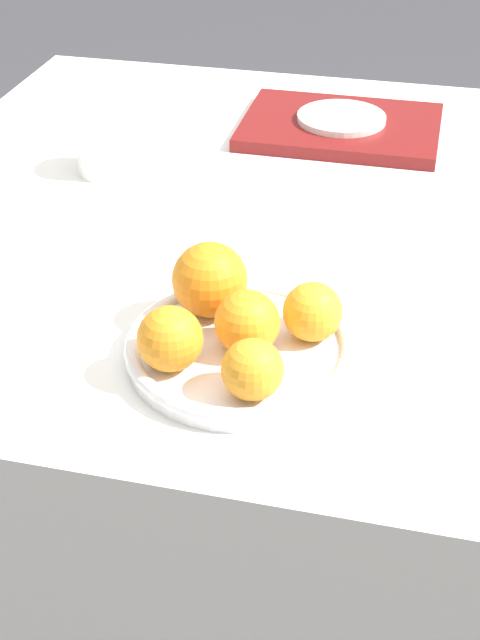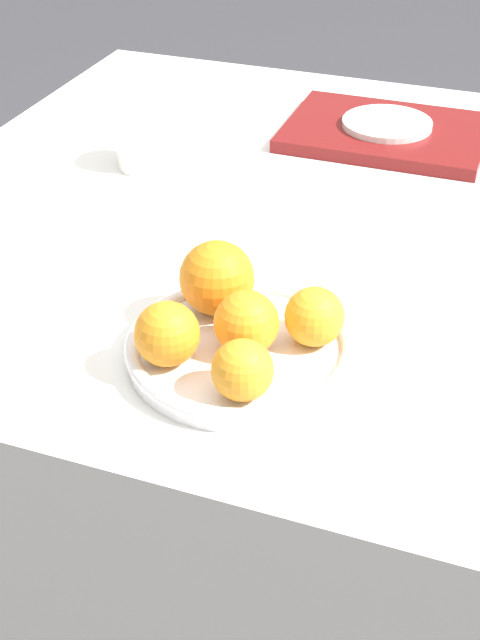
{
  "view_description": "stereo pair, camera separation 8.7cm",
  "coord_description": "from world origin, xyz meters",
  "px_view_note": "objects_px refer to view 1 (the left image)",
  "views": [
    {
      "loc": [
        0.08,
        -1.07,
        1.31
      ],
      "look_at": [
        -0.09,
        -0.34,
        0.8
      ],
      "focal_mm": 50.0,
      "sensor_mm": 36.0,
      "label": 1
    },
    {
      "loc": [
        0.16,
        -1.04,
        1.31
      ],
      "look_at": [
        -0.09,
        -0.34,
        0.8
      ],
      "focal_mm": 50.0,
      "sensor_mm": 36.0,
      "label": 2
    }
  ],
  "objects_px": {
    "orange_3": "(170,339)",
    "orange_4": "(313,312)",
    "fruit_platter": "(240,349)",
    "orange_1": "(252,370)",
    "orange_2": "(210,280)",
    "side_plate": "(341,118)",
    "cup_0": "(104,148)",
    "serving_tray": "(341,127)",
    "orange_0": "(247,322)"
  },
  "relations": [
    {
      "from": "orange_4",
      "to": "fruit_platter",
      "type": "bearing_deg",
      "value": -154.66
    },
    {
      "from": "orange_3",
      "to": "cup_0",
      "type": "relative_size",
      "value": 0.83
    },
    {
      "from": "orange_3",
      "to": "side_plate",
      "type": "height_order",
      "value": "orange_3"
    },
    {
      "from": "orange_0",
      "to": "fruit_platter",
      "type": "bearing_deg",
      "value": 150.99
    },
    {
      "from": "fruit_platter",
      "to": "orange_4",
      "type": "bearing_deg",
      "value": 25.34
    },
    {
      "from": "orange_4",
      "to": "cup_0",
      "type": "bearing_deg",
      "value": 134.87
    },
    {
      "from": "orange_3",
      "to": "side_plate",
      "type": "distance_m",
      "value": 0.68
    },
    {
      "from": "serving_tray",
      "to": "cup_0",
      "type": "height_order",
      "value": "cup_0"
    },
    {
      "from": "orange_0",
      "to": "orange_3",
      "type": "height_order",
      "value": "same"
    },
    {
      "from": "orange_3",
      "to": "orange_4",
      "type": "xyz_separation_m",
      "value": [
        0.13,
        0.08,
        -0.0
      ]
    },
    {
      "from": "orange_3",
      "to": "serving_tray",
      "type": "xyz_separation_m",
      "value": [
        0.08,
        0.67,
        -0.04
      ]
    },
    {
      "from": "fruit_platter",
      "to": "orange_4",
      "type": "distance_m",
      "value": 0.08
    },
    {
      "from": "orange_3",
      "to": "side_plate",
      "type": "xyz_separation_m",
      "value": [
        0.08,
        0.67,
        -0.03
      ]
    },
    {
      "from": "fruit_platter",
      "to": "side_plate",
      "type": "distance_m",
      "value": 0.62
    },
    {
      "from": "orange_3",
      "to": "serving_tray",
      "type": "relative_size",
      "value": 0.21
    },
    {
      "from": "cup_0",
      "to": "fruit_platter",
      "type": "bearing_deg",
      "value": -53.47
    },
    {
      "from": "orange_0",
      "to": "orange_3",
      "type": "distance_m",
      "value": 0.08
    },
    {
      "from": "orange_3",
      "to": "orange_1",
      "type": "bearing_deg",
      "value": -16.1
    },
    {
      "from": "orange_0",
      "to": "cup_0",
      "type": "xyz_separation_m",
      "value": [
        -0.3,
        0.4,
        -0.01
      ]
    },
    {
      "from": "fruit_platter",
      "to": "orange_1",
      "type": "relative_size",
      "value": 4.0
    },
    {
      "from": "orange_2",
      "to": "side_plate",
      "type": "bearing_deg",
      "value": 83.52
    },
    {
      "from": "orange_4",
      "to": "serving_tray",
      "type": "bearing_deg",
      "value": 94.87
    },
    {
      "from": "orange_1",
      "to": "orange_3",
      "type": "relative_size",
      "value": 0.91
    },
    {
      "from": "orange_1",
      "to": "side_plate",
      "type": "relative_size",
      "value": 0.43
    },
    {
      "from": "orange_0",
      "to": "orange_1",
      "type": "distance_m",
      "value": 0.07
    },
    {
      "from": "fruit_platter",
      "to": "orange_3",
      "type": "xyz_separation_m",
      "value": [
        -0.06,
        -0.05,
        0.04
      ]
    },
    {
      "from": "side_plate",
      "to": "orange_4",
      "type": "bearing_deg",
      "value": -85.13
    },
    {
      "from": "orange_1",
      "to": "orange_3",
      "type": "xyz_separation_m",
      "value": [
        -0.09,
        0.03,
        0.0
      ]
    },
    {
      "from": "orange_1",
      "to": "serving_tray",
      "type": "bearing_deg",
      "value": 90.89
    },
    {
      "from": "fruit_platter",
      "to": "cup_0",
      "type": "xyz_separation_m",
      "value": [
        -0.3,
        0.4,
        0.02
      ]
    },
    {
      "from": "orange_3",
      "to": "side_plate",
      "type": "relative_size",
      "value": 0.47
    },
    {
      "from": "orange_4",
      "to": "side_plate",
      "type": "distance_m",
      "value": 0.59
    },
    {
      "from": "orange_2",
      "to": "side_plate",
      "type": "distance_m",
      "value": 0.58
    },
    {
      "from": "fruit_platter",
      "to": "serving_tray",
      "type": "xyz_separation_m",
      "value": [
        0.02,
        0.62,
        -0.0
      ]
    },
    {
      "from": "fruit_platter",
      "to": "orange_2",
      "type": "distance_m",
      "value": 0.08
    },
    {
      "from": "fruit_platter",
      "to": "cup_0",
      "type": "height_order",
      "value": "cup_0"
    },
    {
      "from": "orange_3",
      "to": "orange_4",
      "type": "bearing_deg",
      "value": 32.54
    },
    {
      "from": "orange_3",
      "to": "orange_4",
      "type": "relative_size",
      "value": 1.06
    },
    {
      "from": "orange_1",
      "to": "orange_3",
      "type": "distance_m",
      "value": 0.09
    },
    {
      "from": "orange_1",
      "to": "orange_4",
      "type": "xyz_separation_m",
      "value": [
        0.04,
        0.11,
        0.0
      ]
    },
    {
      "from": "fruit_platter",
      "to": "orange_2",
      "type": "relative_size",
      "value": 2.94
    },
    {
      "from": "orange_3",
      "to": "orange_2",
      "type": "bearing_deg",
      "value": 82.64
    },
    {
      "from": "orange_1",
      "to": "fruit_platter",
      "type": "bearing_deg",
      "value": 111.65
    },
    {
      "from": "fruit_platter",
      "to": "orange_0",
      "type": "distance_m",
      "value": 0.04
    },
    {
      "from": "orange_3",
      "to": "serving_tray",
      "type": "height_order",
      "value": "orange_3"
    },
    {
      "from": "serving_tray",
      "to": "orange_4",
      "type": "bearing_deg",
      "value": -85.13
    },
    {
      "from": "orange_0",
      "to": "serving_tray",
      "type": "xyz_separation_m",
      "value": [
        0.01,
        0.63,
        -0.04
      ]
    },
    {
      "from": "fruit_platter",
      "to": "side_plate",
      "type": "relative_size",
      "value": 1.71
    },
    {
      "from": "serving_tray",
      "to": "cup_0",
      "type": "bearing_deg",
      "value": -144.61
    },
    {
      "from": "orange_0",
      "to": "orange_4",
      "type": "distance_m",
      "value": 0.07
    }
  ]
}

